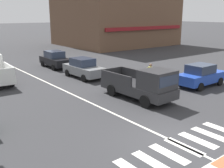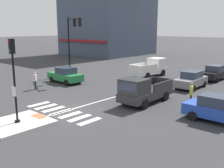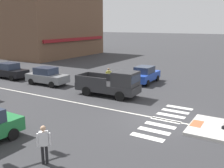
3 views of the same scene
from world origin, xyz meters
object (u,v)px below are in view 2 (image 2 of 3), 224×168
(traffic_light_mast, at_px, (72,36))
(pedestrian_at_curb_left, at_px, (35,79))
(car_blue_cross_right, at_px, (218,109))
(signal_pole, at_px, (14,73))
(pickup_truck_charcoal_eastbound_mid, at_px, (143,91))
(pickup_truck_white_westbound_distant, at_px, (151,68))
(pedestrian_waiting_far_side, at_px, (191,92))
(car_grey_eastbound_far, at_px, (191,80))
(car_black_eastbound_distant, at_px, (215,73))
(car_green_cross_left, at_px, (65,75))

(traffic_light_mast, distance_m, pedestrian_at_curb_left, 7.53)
(traffic_light_mast, height_order, car_blue_cross_right, traffic_light_mast)
(car_blue_cross_right, height_order, pedestrian_at_curb_left, pedestrian_at_curb_left)
(signal_pole, xyz_separation_m, traffic_light_mast, (-9.31, 12.05, 1.65))
(car_blue_cross_right, xyz_separation_m, pickup_truck_charcoal_eastbound_mid, (-5.76, 0.21, 0.17))
(pickup_truck_white_westbound_distant, relative_size, pedestrian_at_curb_left, 3.11)
(pedestrian_waiting_far_side, bearing_deg, pickup_truck_white_westbound_distant, 137.91)
(signal_pole, distance_m, car_grey_eastbound_far, 16.60)
(traffic_light_mast, distance_m, car_black_eastbound_distant, 16.31)
(car_blue_cross_right, bearing_deg, car_green_cross_left, 175.74)
(car_blue_cross_right, relative_size, pedestrian_waiting_far_side, 2.47)
(signal_pole, xyz_separation_m, pickup_truck_white_westbound_distant, (-3.26, 19.00, -2.13))
(car_green_cross_left, relative_size, car_blue_cross_right, 1.00)
(pickup_truck_charcoal_eastbound_mid, bearing_deg, pedestrian_waiting_far_side, 36.87)
(signal_pole, bearing_deg, car_black_eastbound_distant, 81.28)
(signal_pole, xyz_separation_m, pedestrian_at_curb_left, (-7.32, 5.84, -2.12))
(traffic_light_mast, bearing_deg, car_grey_eastbound_far, 18.02)
(car_green_cross_left, bearing_deg, car_grey_eastbound_far, 30.46)
(pedestrian_at_curb_left, bearing_deg, traffic_light_mast, 107.82)
(traffic_light_mast, bearing_deg, pickup_truck_charcoal_eastbound_mid, -15.40)
(signal_pole, height_order, car_green_cross_left, signal_pole)
(pedestrian_waiting_far_side, bearing_deg, traffic_light_mast, 175.40)
(car_grey_eastbound_far, bearing_deg, pickup_truck_white_westbound_distant, 156.09)
(car_blue_cross_right, distance_m, pickup_truck_charcoal_eastbound_mid, 5.77)
(car_black_eastbound_distant, distance_m, car_green_cross_left, 16.22)
(pickup_truck_charcoal_eastbound_mid, relative_size, pedestrian_waiting_far_side, 3.09)
(pedestrian_waiting_far_side, bearing_deg, car_green_cross_left, -175.16)
(car_green_cross_left, xyz_separation_m, car_blue_cross_right, (16.38, -1.22, 0.00))
(car_blue_cross_right, bearing_deg, signal_pole, -135.64)
(car_grey_eastbound_far, bearing_deg, car_green_cross_left, -149.54)
(car_grey_eastbound_far, bearing_deg, pedestrian_at_curb_left, -135.71)
(car_black_eastbound_distant, height_order, pickup_truck_white_westbound_distant, pickup_truck_white_westbound_distant)
(signal_pole, bearing_deg, car_grey_eastbound_far, 78.70)
(traffic_light_mast, xyz_separation_m, pickup_truck_charcoal_eastbound_mid, (12.22, -3.36, -3.78))
(signal_pole, distance_m, traffic_light_mast, 15.32)
(car_black_eastbound_distant, xyz_separation_m, car_grey_eastbound_far, (-0.09, -5.47, 0.00))
(car_black_eastbound_distant, xyz_separation_m, pedestrian_at_curb_left, (-10.63, -15.75, 0.17))
(pickup_truck_charcoal_eastbound_mid, distance_m, pedestrian_at_curb_left, 10.61)
(car_grey_eastbound_far, distance_m, pedestrian_waiting_far_side, 5.87)
(car_black_eastbound_distant, bearing_deg, pedestrian_at_curb_left, -124.01)
(car_green_cross_left, height_order, car_blue_cross_right, same)
(pickup_truck_charcoal_eastbound_mid, relative_size, pedestrian_at_curb_left, 3.09)
(car_green_cross_left, relative_size, pedestrian_waiting_far_side, 2.47)
(signal_pole, relative_size, car_grey_eastbound_far, 1.18)
(car_green_cross_left, height_order, pedestrian_at_curb_left, pedestrian_at_curb_left)
(car_green_cross_left, relative_size, pickup_truck_white_westbound_distant, 0.79)
(car_black_eastbound_distant, distance_m, pickup_truck_charcoal_eastbound_mid, 12.92)
(traffic_light_mast, height_order, pickup_truck_charcoal_eastbound_mid, traffic_light_mast)
(signal_pole, relative_size, traffic_light_mast, 0.72)
(signal_pole, distance_m, pedestrian_at_curb_left, 9.60)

